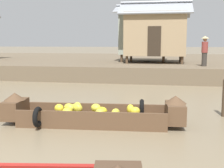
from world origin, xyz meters
The scene contains 6 objects.
ground_plane centered at (0.00, 10.00, 0.00)m, with size 300.00×300.00×0.00m, color #7A6B51.
riverbank_strip centered at (0.00, 22.31, 0.43)m, with size 160.00×20.00×0.86m, color brown.
banana_boat centered at (1.11, 4.64, 0.28)m, with size 4.87×1.97×0.81m.
stilt_house_mid_left centered at (1.46, 17.87, 2.85)m, with size 3.85×3.47×3.91m.
stilt_house_mid_right centered at (2.28, 16.53, 2.77)m, with size 4.47×3.15×3.91m.
vendor_person centered at (5.09, 14.11, 1.79)m, with size 0.44×0.44×1.66m.
Camera 1 is at (2.99, -2.66, 2.14)m, focal length 46.68 mm.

